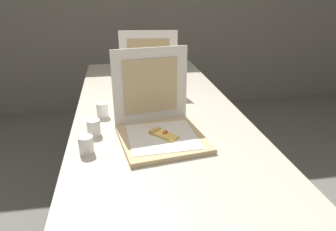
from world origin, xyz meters
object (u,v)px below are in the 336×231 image
table (159,121)px  cup_white_near_left (86,145)px  cup_white_near_center (94,127)px  pizza_box_front (159,126)px  pizza_box_middle (149,90)px  cup_white_mid (103,110)px

table → cup_white_near_left: size_ratio=31.45×
cup_white_near_left → cup_white_near_center: (0.02, 0.16, 0.00)m
pizza_box_front → cup_white_near_left: (-0.31, -0.09, -0.02)m
cup_white_near_left → pizza_box_middle: bearing=61.7°
pizza_box_middle → cup_white_mid: (-0.27, -0.24, -0.02)m
pizza_box_front → cup_white_mid: 0.38m
cup_white_mid → cup_white_near_left: (-0.06, -0.37, 0.00)m
pizza_box_middle → cup_white_mid: bearing=-132.3°
pizza_box_front → pizza_box_middle: bearing=80.1°
table → pizza_box_middle: bearing=95.3°
pizza_box_middle → cup_white_near_center: size_ratio=5.52×
cup_white_near_left → cup_white_near_center: size_ratio=1.00×
pizza_box_front → pizza_box_middle: 0.52m
table → cup_white_near_center: (-0.33, -0.20, 0.08)m
table → cup_white_near_left: (-0.35, -0.36, 0.08)m
pizza_box_front → cup_white_near_center: bearing=157.3°
pizza_box_front → cup_white_mid: pizza_box_front is taller
pizza_box_front → cup_white_near_center: 0.30m
pizza_box_front → cup_white_near_left: bearing=-172.7°
table → cup_white_mid: bearing=178.1°
pizza_box_front → cup_white_near_left: pizza_box_front is taller
table → pizza_box_middle: (-0.02, 0.25, 0.10)m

